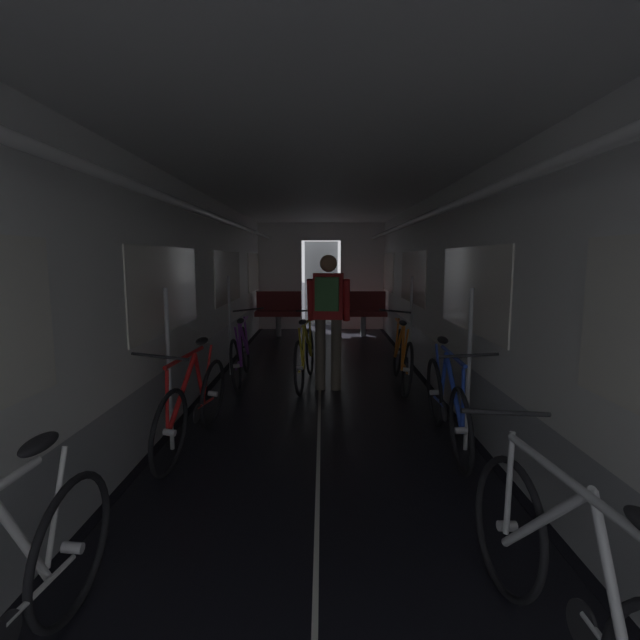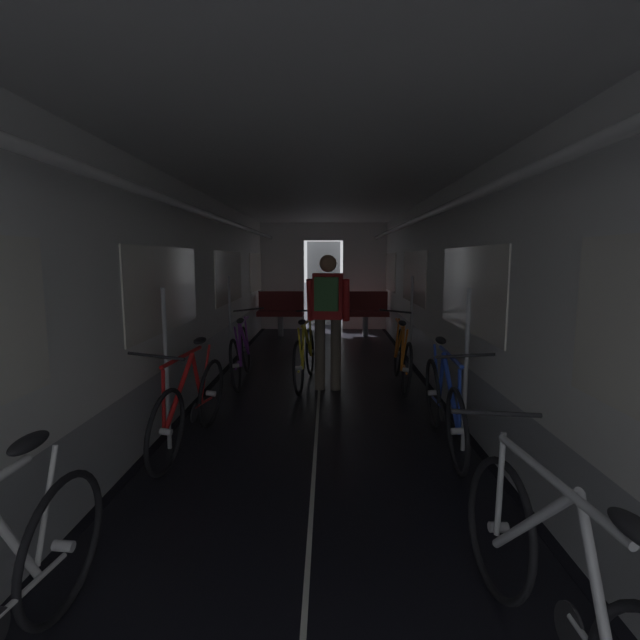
% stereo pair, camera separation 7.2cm
% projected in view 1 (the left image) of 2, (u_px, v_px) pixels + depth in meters
% --- Properties ---
extents(train_car_shell, '(3.14, 12.34, 2.57)m').
position_uv_depth(train_car_shell, '(320.00, 253.00, 5.28)').
color(train_car_shell, black).
rests_on(train_car_shell, ground).
extents(bench_seat_far_left, '(0.98, 0.51, 0.95)m').
position_uv_depth(bench_seat_far_left, '(279.00, 309.00, 9.87)').
color(bench_seat_far_left, gray).
rests_on(bench_seat_far_left, ground).
extents(bench_seat_far_right, '(0.98, 0.51, 0.95)m').
position_uv_depth(bench_seat_far_right, '(363.00, 309.00, 9.86)').
color(bench_seat_far_right, gray).
rests_on(bench_seat_far_right, ground).
extents(bicycle_blue, '(0.44, 1.69, 0.95)m').
position_uv_depth(bicycle_blue, '(446.00, 403.00, 4.06)').
color(bicycle_blue, black).
rests_on(bicycle_blue, ground).
extents(bicycle_silver, '(0.44, 1.69, 0.95)m').
position_uv_depth(bicycle_silver, '(573.00, 592.00, 1.76)').
color(bicycle_silver, black).
rests_on(bicycle_silver, ground).
extents(bicycle_red, '(0.44, 1.69, 0.95)m').
position_uv_depth(bicycle_red, '(194.00, 405.00, 4.02)').
color(bicycle_red, black).
rests_on(bicycle_red, ground).
extents(bicycle_purple, '(0.44, 1.69, 0.95)m').
position_uv_depth(bicycle_purple, '(241.00, 354.00, 6.18)').
color(bicycle_purple, black).
rests_on(bicycle_purple, ground).
extents(bicycle_orange, '(0.44, 1.69, 0.95)m').
position_uv_depth(bicycle_orange, '(402.00, 357.00, 5.98)').
color(bicycle_orange, black).
rests_on(bicycle_orange, ground).
extents(person_cyclist_aisle, '(0.55, 0.41, 1.69)m').
position_uv_depth(person_cyclist_aisle, '(328.00, 310.00, 5.71)').
color(person_cyclist_aisle, brown).
rests_on(person_cyclist_aisle, ground).
extents(bicycle_yellow_in_aisle, '(0.44, 1.69, 0.94)m').
position_uv_depth(bicycle_yellow_in_aisle, '(305.00, 355.00, 6.05)').
color(bicycle_yellow_in_aisle, black).
rests_on(bicycle_yellow_in_aisle, ground).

